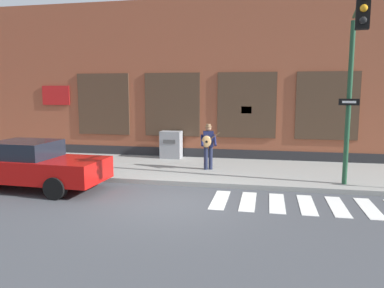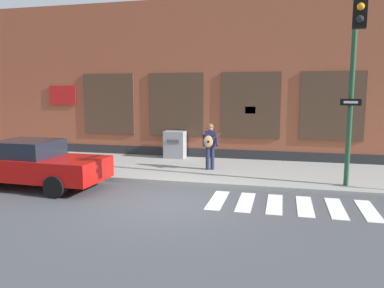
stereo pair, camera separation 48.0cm
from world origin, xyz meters
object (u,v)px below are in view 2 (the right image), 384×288
object	(u,v)px
red_car	(34,164)
utility_box	(175,145)
busker	(210,144)
traffic_light	(354,65)

from	to	relation	value
red_car	utility_box	size ratio (longest dim) A/B	3.94
busker	utility_box	bearing A→B (deg)	133.18
busker	utility_box	size ratio (longest dim) A/B	1.45
busker	traffic_light	world-z (taller)	traffic_light
busker	traffic_light	size ratio (longest dim) A/B	0.33
traffic_light	utility_box	distance (m)	8.49
traffic_light	red_car	bearing A→B (deg)	-175.31
red_car	busker	world-z (taller)	busker
utility_box	traffic_light	bearing A→B (deg)	-35.81
red_car	busker	size ratio (longest dim) A/B	2.72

